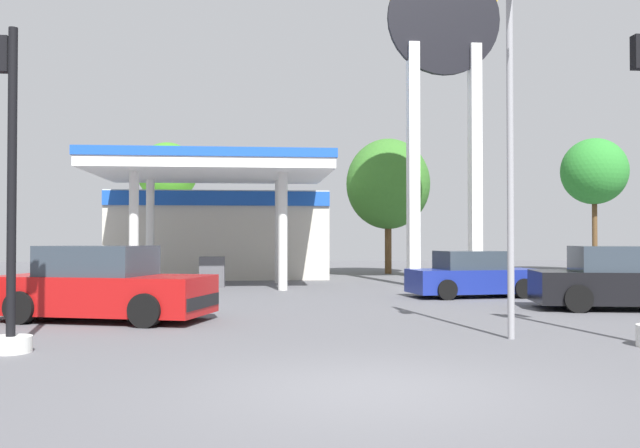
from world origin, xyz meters
The scene contains 11 objects.
ground_plane centered at (0.00, 0.00, 0.00)m, with size 90.00×90.00×0.00m, color #56565B.
gas_station centered at (-2.88, 23.24, 2.22)m, with size 9.35×13.43×4.68m.
station_pole_sign centered at (5.70, 17.28, 8.65)m, with size 4.28×0.56×13.44m.
car_1 centered at (-4.60, 7.26, 0.73)m, with size 4.86×3.12×1.62m.
car_2 centered at (7.81, 8.43, 0.71)m, with size 4.68×2.67×1.58m.
car_3 centered at (5.22, 12.33, 0.63)m, with size 4.05×2.12×1.39m.
traffic_signal_2 centered at (-5.16, 3.14, 1.81)m, with size 0.65×0.68×5.08m.
tree_1 centered at (-5.67, 26.89, 5.00)m, with size 2.98×2.98×6.52m.
tree_2 centered at (5.28, 26.03, 4.46)m, with size 4.17×4.17×6.72m.
tree_3 centered at (16.36, 26.70, 5.25)m, with size 3.41×3.41×7.00m.
corner_streetlamp centered at (3.15, 3.58, 3.80)m, with size 0.24×1.48×6.23m.
Camera 1 is at (-1.36, -8.13, 1.78)m, focal length 39.09 mm.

